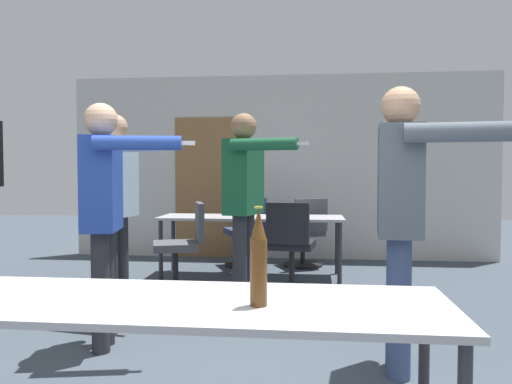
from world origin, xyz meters
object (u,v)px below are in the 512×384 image
object	(u,v)px
person_far_watching	(104,200)
beer_bottle	(259,259)
office_chair_side_rolled	(246,234)
person_left_plaid	(402,202)
office_chair_far_right	(305,235)
person_center_tall	(245,190)
office_chair_mid_tucked	(291,249)
office_chair_near_pushed	(183,249)
person_near_casual	(117,193)

from	to	relation	value
person_far_watching	beer_bottle	xyz separation A→B (m)	(1.24, -1.41, -0.15)
office_chair_side_rolled	person_left_plaid	bearing A→B (deg)	-91.21
office_chair_far_right	office_chair_side_rolled	bearing A→B (deg)	161.38
person_center_tall	office_chair_far_right	distance (m)	2.20
office_chair_mid_tucked	office_chair_near_pushed	world-z (taller)	office_chair_mid_tucked
person_far_watching	office_chair_side_rolled	size ratio (longest dim) A/B	1.89
person_near_casual	person_far_watching	world-z (taller)	person_near_casual
person_center_tall	office_chair_side_rolled	xyz separation A→B (m)	(-0.24, 1.95, -0.66)
office_chair_mid_tucked	beer_bottle	distance (m)	3.26
person_center_tall	office_chair_far_right	xyz separation A→B (m)	(0.54, 2.03, -0.67)
person_near_casual	office_chair_mid_tucked	world-z (taller)	person_near_casual
office_chair_near_pushed	office_chair_side_rolled	distance (m)	1.40
person_near_casual	office_chair_far_right	size ratio (longest dim) A/B	1.94
person_near_casual	office_chair_near_pushed	distance (m)	1.17
person_near_casual	beer_bottle	xyz separation A→B (m)	(1.51, -2.31, -0.16)
office_chair_mid_tucked	office_chair_side_rolled	bearing A→B (deg)	124.04
person_left_plaid	office_chair_mid_tucked	distance (m)	2.26
person_center_tall	beer_bottle	xyz separation A→B (m)	(0.38, -2.56, -0.18)
person_far_watching	office_chair_near_pushed	distance (m)	1.91
beer_bottle	office_chair_far_right	bearing A→B (deg)	88.07
person_near_casual	office_chair_mid_tucked	xyz separation A→B (m)	(1.52, 0.92, -0.63)
person_center_tall	person_left_plaid	size ratio (longest dim) A/B	1.00
office_chair_far_right	person_center_tall	bearing A→B (deg)	-129.18
person_center_tall	office_chair_near_pushed	xyz separation A→B (m)	(-0.76, 0.65, -0.66)
person_center_tall	person_far_watching	distance (m)	1.44
office_chair_mid_tucked	beer_bottle	world-z (taller)	beer_bottle
person_center_tall	person_far_watching	xyz separation A→B (m)	(-0.86, -1.15, -0.03)
person_near_casual	office_chair_side_rolled	xyz separation A→B (m)	(0.88, 2.21, -0.65)
person_left_plaid	beer_bottle	xyz separation A→B (m)	(-0.78, -1.19, -0.16)
person_near_casual	office_chair_side_rolled	size ratio (longest dim) A/B	1.92
office_chair_far_right	person_left_plaid	bearing A→B (deg)	-104.01
person_center_tall	office_chair_side_rolled	world-z (taller)	person_center_tall
person_near_casual	office_chair_mid_tucked	bearing A→B (deg)	131.08
office_chair_far_right	person_near_casual	bearing A→B (deg)	-150.32
person_center_tall	beer_bottle	world-z (taller)	person_center_tall
person_center_tall	beer_bottle	distance (m)	2.60
office_chair_mid_tucked	person_left_plaid	bearing A→B (deg)	-61.70
person_near_casual	person_left_plaid	xyz separation A→B (m)	(2.28, -1.12, 0.00)
person_center_tall	office_chair_far_right	bearing A→B (deg)	-179.64
person_far_watching	office_chair_side_rolled	distance (m)	3.23
person_left_plaid	beer_bottle	distance (m)	1.43
office_chair_far_right	beer_bottle	bearing A→B (deg)	-116.28
office_chair_near_pushed	office_chair_side_rolled	size ratio (longest dim) A/B	1.01
person_far_watching	office_chair_near_pushed	world-z (taller)	person_far_watching
person_center_tall	beer_bottle	size ratio (longest dim) A/B	4.47
office_chair_far_right	office_chair_near_pushed	world-z (taller)	office_chair_near_pushed
beer_bottle	office_chair_side_rolled	bearing A→B (deg)	97.89
office_chair_near_pushed	office_chair_side_rolled	xyz separation A→B (m)	(0.52, 1.30, -0.00)
office_chair_far_right	office_chair_mid_tucked	size ratio (longest dim) A/B	0.96
person_near_casual	beer_bottle	world-z (taller)	person_near_casual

